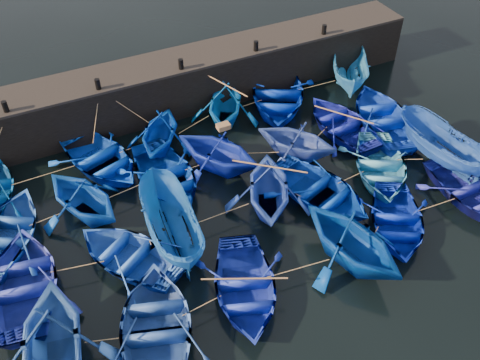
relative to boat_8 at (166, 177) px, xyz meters
name	(u,v)px	position (x,y,z in m)	size (l,w,h in m)	color
ground	(276,243)	(2.69, -4.97, -0.51)	(120.00, 120.00, 0.00)	black
quay_wall	(177,84)	(2.69, 5.53, 0.74)	(26.00, 2.50, 2.50)	black
quay_top	(175,61)	(2.69, 5.53, 2.05)	(26.00, 2.50, 0.12)	black
bollard_0	(5,107)	(-5.31, 4.63, 2.36)	(0.24, 0.24, 0.50)	black
bollard_1	(98,84)	(-1.31, 4.63, 2.36)	(0.24, 0.24, 0.50)	black
bollard_2	(181,64)	(2.69, 4.63, 2.36)	(0.24, 0.24, 0.50)	black
bollard_3	(256,46)	(6.69, 4.63, 2.36)	(0.24, 0.24, 0.50)	black
bollard_4	(324,29)	(10.69, 4.63, 2.36)	(0.24, 0.24, 0.50)	black
boat_1	(100,159)	(-2.24, 2.39, 0.00)	(3.52, 4.92, 1.02)	#0537C8
boat_2	(160,131)	(0.68, 2.54, 0.46)	(3.19, 3.70, 1.95)	#002EA1
boat_3	(225,103)	(4.30, 3.22, 0.52)	(3.39, 3.94, 2.07)	#0554AE
boat_4	(277,95)	(7.28, 3.30, 0.07)	(4.04, 5.65, 1.17)	#00209D
boat_5	(350,70)	(11.67, 3.20, 0.43)	(1.84, 4.89, 1.89)	blue
boat_6	(6,234)	(-6.68, -0.40, -0.01)	(3.48, 4.87, 1.01)	#16449B
boat_7	(82,196)	(-3.56, -0.25, 0.55)	(3.50, 4.06, 2.14)	#073EA3
boat_8	(166,177)	(0.00, 0.00, 0.00)	(3.54, 4.95, 1.03)	#0432AA
boat_9	(218,150)	(2.48, 0.02, 0.57)	(3.54, 4.11, 2.16)	#0D23A1
boat_10	(297,139)	(6.04, -0.72, 0.48)	(3.24, 3.76, 1.98)	#29459C
boat_11	(342,123)	(9.01, -0.08, -0.03)	(3.36, 4.70, 0.98)	#0B1489
boat_12	(384,117)	(11.08, -0.59, 0.04)	(3.82, 5.33, 1.11)	#0C34D3
boat_13	(25,282)	(-6.40, -3.05, 0.01)	(3.62, 5.06, 1.05)	navy
boat_14	(128,254)	(-2.72, -3.39, -0.05)	(3.21, 4.48, 0.93)	blue
boat_15	(171,225)	(-0.91, -3.13, 0.45)	(1.87, 4.96, 1.92)	#125099
boat_16	(269,187)	(3.35, -3.06, 0.58)	(3.59, 4.16, 2.19)	#2142B2
boat_17	(320,191)	(5.49, -3.63, -0.01)	(3.46, 4.84, 1.00)	#012DA7
boat_18	(380,167)	(8.71, -3.47, -0.03)	(3.36, 4.70, 0.98)	#2D7DC4
boat_19	(441,147)	(11.59, -3.95, 0.43)	(1.83, 4.86, 1.88)	#18459E
boat_20	(51,342)	(-5.97, -6.35, 0.73)	(4.08, 4.74, 2.49)	#214D93
boat_21	(157,326)	(-2.79, -6.80, 0.01)	(3.64, 5.09, 1.06)	navy
boat_22	(244,288)	(0.49, -6.64, -0.03)	(3.33, 4.66, 0.97)	#1225A6
boat_23	(352,240)	(4.72, -6.93, 0.67)	(3.88, 4.50, 2.37)	navy
boat_24	(396,221)	(7.33, -6.39, -0.06)	(3.11, 4.35, 0.90)	#031AA8
boat_25	(473,192)	(11.20, -6.51, -0.02)	(3.39, 4.74, 0.98)	navy
wooden_crate	(223,126)	(2.78, 0.02, 1.76)	(0.56, 0.38, 0.23)	brown
mooring_ropes	(210,154)	(2.17, 0.17, 0.36)	(18.66, 11.50, 2.10)	tan
loose_oars	(273,152)	(4.29, -1.64, 1.07)	(10.77, 11.94, 1.28)	#99724C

